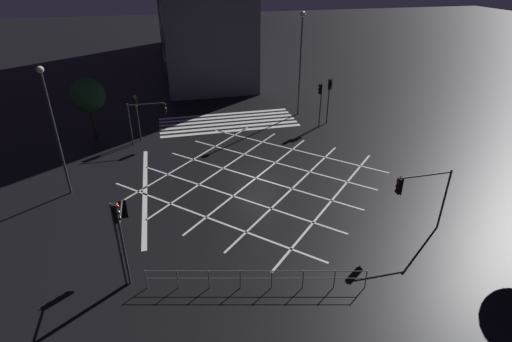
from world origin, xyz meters
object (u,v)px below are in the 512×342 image
object	(u,v)px
traffic_light_nw_main	(419,189)
street_lamp_west	(301,46)
traffic_light_se_cross	(136,109)
traffic_light_se_main	(150,113)
street_lamp_far	(52,117)
traffic_light_ne_cross	(123,224)
traffic_light_sw_main	(320,96)
traffic_light_ne_main	(118,228)
street_tree_near	(88,96)
traffic_light_sw_cross	(329,92)

from	to	relation	value
traffic_light_nw_main	street_lamp_west	size ratio (longest dim) A/B	0.39
traffic_light_se_cross	traffic_light_nw_main	bearing A→B (deg)	41.75
traffic_light_se_main	street_lamp_west	bearing A→B (deg)	15.71
traffic_light_se_cross	street_lamp_west	world-z (taller)	street_lamp_west
traffic_light_se_cross	street_lamp_far	bearing A→B (deg)	-29.29
traffic_light_ne_cross	traffic_light_sw_main	xyz separation A→B (m)	(-16.03, -15.76, 0.28)
traffic_light_nw_main	traffic_light_ne_cross	bearing A→B (deg)	-2.45
traffic_light_ne_main	traffic_light_nw_main	xyz separation A→B (m)	(-15.26, -0.57, -0.42)
traffic_light_ne_main	traffic_light_nw_main	world-z (taller)	traffic_light_ne_main
street_lamp_far	street_tree_near	size ratio (longest dim) A/B	1.65
traffic_light_ne_cross	traffic_light_ne_main	bearing A→B (deg)	175.57
traffic_light_ne_main	traffic_light_ne_cross	xyz separation A→B (m)	(-0.09, -1.21, -0.63)
street_tree_near	street_lamp_west	bearing A→B (deg)	-176.54
traffic_light_sw_main	traffic_light_se_main	bearing A→B (deg)	1.63
traffic_light_sw_main	traffic_light_se_main	distance (m)	14.77
traffic_light_nw_main	traffic_light_se_cross	distance (m)	22.44
traffic_light_nw_main	street_lamp_far	size ratio (longest dim) A/B	0.45
traffic_light_sw_main	street_lamp_far	distance (m)	21.60
street_lamp_west	street_tree_near	distance (m)	19.16
traffic_light_ne_main	traffic_light_sw_main	xyz separation A→B (m)	(-16.12, -16.97, -0.35)
traffic_light_ne_main	street_tree_near	size ratio (longest dim) A/B	0.89
street_tree_near	traffic_light_sw_main	bearing A→B (deg)	173.12
street_lamp_west	street_lamp_far	size ratio (longest dim) A/B	1.16
traffic_light_nw_main	street_lamp_far	distance (m)	21.43
traffic_light_ne_cross	traffic_light_sw_main	distance (m)	22.48
traffic_light_se_cross	traffic_light_sw_main	xyz separation A→B (m)	(-15.80, 0.34, 0.07)
traffic_light_se_cross	street_tree_near	size ratio (longest dim) A/B	0.78
traffic_light_ne_cross	traffic_light_se_cross	bearing A→B (deg)	-0.79
traffic_light_nw_main	street_lamp_far	bearing A→B (deg)	-25.00
traffic_light_ne_main	street_lamp_far	xyz separation A→B (m)	(4.03, -9.56, 2.06)
traffic_light_sw_main	street_lamp_west	distance (m)	5.18
traffic_light_se_cross	street_tree_near	world-z (taller)	street_tree_near
traffic_light_sw_main	street_lamp_west	bearing A→B (deg)	-77.62
street_tree_near	traffic_light_sw_cross	bearing A→B (deg)	174.68
traffic_light_ne_cross	traffic_light_nw_main	xyz separation A→B (m)	(-15.17, 0.65, 0.21)
traffic_light_ne_cross	street_lamp_west	bearing A→B (deg)	-38.36
traffic_light_sw_cross	street_lamp_far	xyz separation A→B (m)	(21.20, 7.85, 2.25)
traffic_light_se_cross	traffic_light_ne_main	bearing A→B (deg)	-1.05
traffic_light_se_main	traffic_light_sw_main	bearing A→B (deg)	1.63
traffic_light_se_cross	street_lamp_far	world-z (taller)	street_lamp_far
traffic_light_se_main	street_tree_near	world-z (taller)	street_tree_near
traffic_light_sw_cross	traffic_light_se_cross	xyz separation A→B (m)	(16.86, 0.10, -0.23)
traffic_light_ne_main	street_tree_near	bearing A→B (deg)	100.37
traffic_light_sw_main	traffic_light_ne_main	bearing A→B (deg)	46.47
street_lamp_west	traffic_light_se_main	bearing A→B (deg)	15.71
traffic_light_ne_main	traffic_light_nw_main	size ratio (longest dim) A/B	1.20
traffic_light_nw_main	traffic_light_se_main	distance (m)	21.18
street_lamp_west	street_lamp_far	distance (m)	22.28
traffic_light_sw_cross	traffic_light_se_cross	distance (m)	16.86
traffic_light_sw_cross	street_lamp_west	xyz separation A→B (m)	(1.83, -3.07, 3.57)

